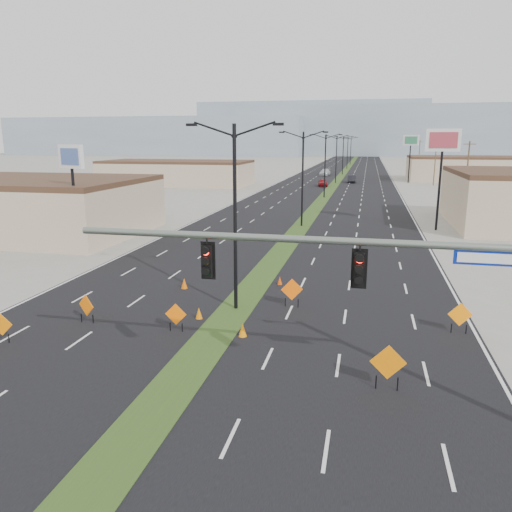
% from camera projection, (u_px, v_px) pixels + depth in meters
% --- Properties ---
extents(ground, '(600.00, 600.00, 0.00)m').
position_uv_depth(ground, '(143.00, 427.00, 16.37)').
color(ground, gray).
rests_on(ground, ground).
extents(road_surface, '(25.00, 400.00, 0.02)m').
position_uv_depth(road_surface, '(337.00, 182.00, 111.41)').
color(road_surface, black).
rests_on(road_surface, ground).
extents(median_strip, '(2.00, 400.00, 0.04)m').
position_uv_depth(median_strip, '(337.00, 182.00, 111.41)').
color(median_strip, '#2E4819').
rests_on(median_strip, ground).
extents(building_sw_far, '(30.00, 14.00, 4.50)m').
position_uv_depth(building_sw_far, '(177.00, 174.00, 103.42)').
color(building_sw_far, tan).
rests_on(building_sw_far, ground).
extents(building_se_far, '(44.00, 16.00, 5.00)m').
position_uv_depth(building_se_far, '(510.00, 170.00, 112.29)').
color(building_se_far, tan).
rests_on(building_se_far, ground).
extents(mesa_west, '(180.00, 50.00, 22.00)m').
position_uv_depth(mesa_west, '(158.00, 137.00, 305.40)').
color(mesa_west, gray).
rests_on(mesa_west, ground).
extents(mesa_center, '(220.00, 50.00, 28.00)m').
position_uv_depth(mesa_center, '(429.00, 131.00, 289.82)').
color(mesa_center, gray).
rests_on(mesa_center, ground).
extents(mesa_backdrop, '(140.00, 50.00, 32.00)m').
position_uv_depth(mesa_backdrop, '(312.00, 129.00, 323.21)').
color(mesa_backdrop, gray).
rests_on(mesa_backdrop, ground).
extents(signal_mast, '(16.30, 0.60, 8.00)m').
position_uv_depth(signal_mast, '(420.00, 286.00, 15.37)').
color(signal_mast, slate).
rests_on(signal_mast, ground).
extents(streetlight_0, '(5.15, 0.24, 10.02)m').
position_uv_depth(streetlight_0, '(235.00, 212.00, 26.54)').
color(streetlight_0, black).
rests_on(streetlight_0, ground).
extents(streetlight_1, '(5.15, 0.24, 10.02)m').
position_uv_depth(streetlight_1, '(303.00, 176.00, 53.15)').
color(streetlight_1, black).
rests_on(streetlight_1, ground).
extents(streetlight_2, '(5.15, 0.24, 10.02)m').
position_uv_depth(streetlight_2, '(325.00, 164.00, 79.76)').
color(streetlight_2, black).
rests_on(streetlight_2, ground).
extents(streetlight_3, '(5.15, 0.24, 10.02)m').
position_uv_depth(streetlight_3, '(336.00, 158.00, 106.37)').
color(streetlight_3, black).
rests_on(streetlight_3, ground).
extents(streetlight_4, '(5.15, 0.24, 10.02)m').
position_uv_depth(streetlight_4, '(343.00, 154.00, 132.98)').
color(streetlight_4, black).
rests_on(streetlight_4, ground).
extents(streetlight_5, '(5.15, 0.24, 10.02)m').
position_uv_depth(streetlight_5, '(348.00, 152.00, 159.60)').
color(streetlight_5, black).
rests_on(streetlight_5, ground).
extents(streetlight_6, '(5.15, 0.24, 10.02)m').
position_uv_depth(streetlight_6, '(351.00, 150.00, 186.21)').
color(streetlight_6, black).
rests_on(streetlight_6, ground).
extents(utility_pole_1, '(1.60, 0.20, 9.00)m').
position_uv_depth(utility_pole_1, '(467.00, 174.00, 68.09)').
color(utility_pole_1, '#4C3823').
rests_on(utility_pole_1, ground).
extents(utility_pole_2, '(1.60, 0.20, 9.00)m').
position_uv_depth(utility_pole_2, '(435.00, 162.00, 101.36)').
color(utility_pole_2, '#4C3823').
rests_on(utility_pole_2, ground).
extents(utility_pole_3, '(1.60, 0.20, 9.00)m').
position_uv_depth(utility_pole_3, '(419.00, 157.00, 134.62)').
color(utility_pole_3, '#4C3823').
rests_on(utility_pole_3, ground).
extents(car_left, '(2.34, 4.59, 1.50)m').
position_uv_depth(car_left, '(323.00, 183.00, 100.23)').
color(car_left, maroon).
rests_on(car_left, ground).
extents(car_mid, '(1.82, 4.80, 1.57)m').
position_uv_depth(car_mid, '(352.00, 179.00, 108.87)').
color(car_mid, black).
rests_on(car_mid, ground).
extents(car_far, '(2.69, 5.80, 1.64)m').
position_uv_depth(car_far, '(325.00, 172.00, 130.51)').
color(car_far, '#B1B8BB').
rests_on(car_far, ground).
extents(construction_sign_0, '(1.07, 0.17, 1.43)m').
position_uv_depth(construction_sign_0, '(1.00, 326.00, 22.98)').
color(construction_sign_0, orange).
rests_on(construction_sign_0, ground).
extents(construction_sign_1, '(1.06, 0.48, 1.51)m').
position_uv_depth(construction_sign_1, '(86.00, 307.00, 25.46)').
color(construction_sign_1, '#E86304').
rests_on(construction_sign_1, ground).
extents(construction_sign_2, '(1.08, 0.09, 1.43)m').
position_uv_depth(construction_sign_2, '(176.00, 315.00, 24.31)').
color(construction_sign_2, '#FF6A05').
rests_on(construction_sign_2, ground).
extents(construction_sign_3, '(1.19, 0.43, 1.66)m').
position_uv_depth(construction_sign_3, '(292.00, 291.00, 27.85)').
color(construction_sign_3, '#F25A05').
rests_on(construction_sign_3, ground).
extents(construction_sign_4, '(1.35, 0.13, 1.80)m').
position_uv_depth(construction_sign_4, '(388.00, 364.00, 18.54)').
color(construction_sign_4, orange).
rests_on(construction_sign_4, ground).
extents(construction_sign_5, '(1.17, 0.15, 1.56)m').
position_uv_depth(construction_sign_5, '(460.00, 316.00, 24.04)').
color(construction_sign_5, orange).
rests_on(construction_sign_5, ground).
extents(cone_0, '(0.49, 0.49, 0.63)m').
position_uv_depth(cone_0, '(199.00, 313.00, 26.16)').
color(cone_0, orange).
rests_on(cone_0, ground).
extents(cone_1, '(0.52, 0.52, 0.67)m').
position_uv_depth(cone_1, '(243.00, 330.00, 23.78)').
color(cone_1, orange).
rests_on(cone_1, ground).
extents(cone_2, '(0.35, 0.35, 0.54)m').
position_uv_depth(cone_2, '(280.00, 281.00, 32.35)').
color(cone_2, '#D63F04').
rests_on(cone_2, ground).
extents(cone_3, '(0.42, 0.42, 0.69)m').
position_uv_depth(cone_3, '(184.00, 283.00, 31.48)').
color(cone_3, '#D65804').
rests_on(cone_3, ground).
extents(pole_sign_west, '(2.79, 1.40, 8.81)m').
position_uv_depth(pole_sign_west, '(72.00, 165.00, 40.74)').
color(pole_sign_west, black).
rests_on(pole_sign_west, ground).
extents(pole_sign_east_near, '(3.36, 0.72, 10.26)m').
position_uv_depth(pole_sign_east_near, '(443.00, 147.00, 50.02)').
color(pole_sign_east_near, black).
rests_on(pole_sign_east_near, ground).
extents(pole_sign_east_far, '(3.20, 1.59, 10.18)m').
position_uv_depth(pole_sign_east_far, '(411.00, 144.00, 106.59)').
color(pole_sign_east_far, black).
rests_on(pole_sign_east_far, ground).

